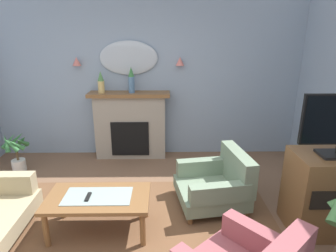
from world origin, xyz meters
TOP-DOWN VIEW (x-y plane):
  - wall_back at (0.00, 2.58)m, footprint 6.26×0.10m
  - patterned_rug at (0.00, 0.20)m, footprint 3.20×2.40m
  - fireplace at (-0.28, 2.36)m, footprint 1.36×0.36m
  - mantel_vase_centre at (-0.73, 2.33)m, footprint 0.11×0.11m
  - mantel_vase_right at (-0.23, 2.33)m, footprint 0.10×0.10m
  - wall_mirror at (-0.28, 2.50)m, footprint 0.96×0.06m
  - wall_sconce_left at (-1.13, 2.45)m, footprint 0.14×0.14m
  - wall_sconce_right at (0.57, 2.45)m, footprint 0.14×0.14m
  - coffee_table at (-0.41, 0.33)m, footprint 1.10×0.60m
  - tv_remote at (-0.51, 0.30)m, footprint 0.04×0.16m
  - armchair_near_fireplace at (0.98, 0.84)m, footprint 0.93×0.92m
  - tv_cabinet at (2.08, 0.35)m, footprint 0.80×0.57m
  - potted_plant_small_fern at (-2.03, 1.82)m, footprint 0.41×0.41m

SIDE VIEW (x-z plane):
  - patterned_rug at x=0.00m, z-range 0.00..0.01m
  - armchair_near_fireplace at x=0.98m, z-range -0.05..0.66m
  - potted_plant_small_fern at x=-2.03m, z-range 0.02..0.66m
  - coffee_table at x=-0.41m, z-range 0.16..0.61m
  - tv_cabinet at x=2.08m, z-range 0.00..0.90m
  - tv_remote at x=-0.51m, z-range 0.44..0.46m
  - fireplace at x=-0.28m, z-range -0.01..1.15m
  - mantel_vase_centre at x=-0.73m, z-range 1.15..1.51m
  - mantel_vase_right at x=-0.23m, z-range 1.16..1.58m
  - wall_back at x=0.00m, z-range 0.00..2.86m
  - wall_sconce_left at x=-1.13m, z-range 1.59..1.73m
  - wall_sconce_right at x=0.57m, z-range 1.59..1.73m
  - wall_mirror at x=-0.28m, z-range 1.43..1.99m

